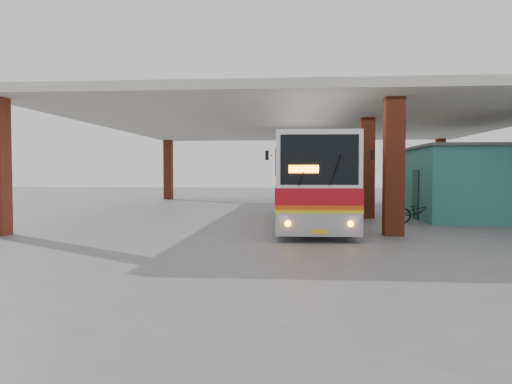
{
  "coord_description": "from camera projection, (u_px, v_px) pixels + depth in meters",
  "views": [
    {
      "loc": [
        -0.05,
        -19.07,
        2.01
      ],
      "look_at": [
        -1.62,
        0.0,
        1.24
      ],
      "focal_mm": 35.0,
      "sensor_mm": 36.0,
      "label": 1
    }
  ],
  "objects": [
    {
      "name": "ground",
      "position": [
        298.0,
        224.0,
        19.07
      ],
      "size": [
        90.0,
        90.0,
        0.0
      ],
      "primitive_type": "plane",
      "color": "#515154",
      "rests_on": "ground"
    },
    {
      "name": "brick_columns",
      "position": [
        328.0,
        169.0,
        23.84
      ],
      "size": [
        20.1,
        21.6,
        4.35
      ],
      "color": "#993A21",
      "rests_on": "ground"
    },
    {
      "name": "canopy_roof",
      "position": [
        308.0,
        123.0,
        25.32
      ],
      "size": [
        21.0,
        23.0,
        0.3
      ],
      "primitive_type": "cube",
      "color": "beige",
      "rests_on": "brick_columns"
    },
    {
      "name": "shop_building",
      "position": [
        465.0,
        182.0,
        22.37
      ],
      "size": [
        5.2,
        8.2,
        3.11
      ],
      "color": "#2D726D",
      "rests_on": "ground"
    },
    {
      "name": "coach_bus",
      "position": [
        307.0,
        180.0,
        19.71
      ],
      "size": [
        2.89,
        11.85,
        3.43
      ],
      "rotation": [
        0.0,
        0.0,
        0.04
      ],
      "color": "silver",
      "rests_on": "ground"
    },
    {
      "name": "motorcycle",
      "position": [
        418.0,
        211.0,
        19.5
      ],
      "size": [
        1.84,
        0.79,
        0.94
      ],
      "primitive_type": "imported",
      "rotation": [
        0.0,
        0.0,
        1.67
      ],
      "color": "black",
      "rests_on": "ground"
    },
    {
      "name": "pedestrian",
      "position": [
        312.0,
        203.0,
        17.66
      ],
      "size": [
        0.78,
        0.71,
        1.79
      ],
      "primitive_type": "imported",
      "rotation": [
        0.0,
        0.0,
        3.7
      ],
      "color": "red",
      "rests_on": "ground"
    },
    {
      "name": "red_chair",
      "position": [
        393.0,
        206.0,
        24.29
      ],
      "size": [
        0.54,
        0.54,
        0.79
      ],
      "rotation": [
        0.0,
        0.0,
        -0.36
      ],
      "color": "#AD121D",
      "rests_on": "ground"
    }
  ]
}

